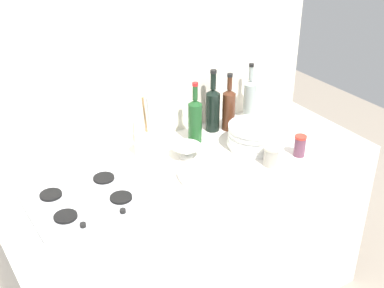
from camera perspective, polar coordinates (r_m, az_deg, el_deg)
counter_block at (r=2.64m, az=0.00°, el=-10.89°), size 1.80×0.70×0.90m
backsplash_panel at (r=2.56m, az=-4.60°, el=6.06°), size 1.90×0.06×2.30m
stovetop_hob at (r=2.18m, az=-11.82°, el=-6.10°), size 0.48×0.39×0.04m
plate_stack at (r=2.53m, az=6.96°, el=0.89°), size 0.26×0.26×0.12m
wine_bottle_leftmost at (r=2.67m, az=4.16°, el=4.05°), size 0.07×0.07×0.31m
wine_bottle_mid_left at (r=2.65m, az=2.34°, el=4.07°), size 0.07×0.07×0.34m
wine_bottle_mid_right at (r=2.79m, az=6.49°, el=5.12°), size 0.06×0.06×0.32m
wine_bottle_rightmost at (r=2.54m, az=0.35°, el=2.80°), size 0.07×0.07×0.32m
mixing_bowl at (r=2.43m, az=-0.63°, el=-0.78°), size 0.15×0.15×0.06m
butter_dish at (r=2.27m, az=0.55°, el=-3.46°), size 0.17×0.12×0.05m
utensil_crock at (r=2.44m, az=-5.31°, el=0.12°), size 0.10×0.10×0.32m
condiment_jar_front at (r=2.49m, az=12.04°, el=-0.19°), size 0.06×0.06×0.11m
condiment_jar_rear at (r=2.39m, az=8.91°, el=-1.34°), size 0.07×0.07×0.10m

